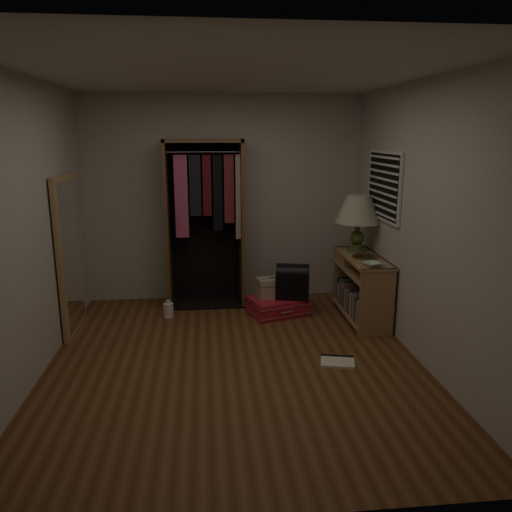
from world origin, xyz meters
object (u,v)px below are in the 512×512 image
object	(u,v)px
black_bag	(293,280)
console_bookshelf	(361,286)
table_lamp	(358,210)
white_jug	(169,310)
open_wardrobe	(207,209)
pink_suitcase	(278,306)
train_case	(272,288)
floor_mirror	(69,255)

from	to	relation	value
black_bag	console_bookshelf	bearing A→B (deg)	-0.81
black_bag	table_lamp	size ratio (longest dim) A/B	0.65
table_lamp	white_jug	size ratio (longest dim) A/B	3.22
open_wardrobe	black_bag	distance (m)	1.38
pink_suitcase	console_bookshelf	bearing A→B (deg)	-30.69
train_case	white_jug	xyz separation A→B (m)	(-1.23, -0.01, -0.23)
black_bag	pink_suitcase	bearing A→B (deg)	-169.83
floor_mirror	pink_suitcase	world-z (taller)	floor_mirror
black_bag	table_lamp	bearing A→B (deg)	16.90
pink_suitcase	train_case	world-z (taller)	train_case
console_bookshelf	train_case	world-z (taller)	console_bookshelf
pink_suitcase	table_lamp	bearing A→B (deg)	-16.20
console_bookshelf	black_bag	distance (m)	0.79
pink_suitcase	white_jug	bearing A→B (deg)	160.90
open_wardrobe	table_lamp	xyz separation A→B (m)	(1.77, -0.49, 0.03)
open_wardrobe	floor_mirror	world-z (taller)	open_wardrobe
console_bookshelf	floor_mirror	bearing A→B (deg)	-179.37
open_wardrobe	white_jug	bearing A→B (deg)	-134.64
console_bookshelf	pink_suitcase	size ratio (longest dim) A/B	1.45
pink_suitcase	white_jug	world-z (taller)	white_jug
train_case	table_lamp	bearing A→B (deg)	-11.23
train_case	floor_mirror	bearing A→B (deg)	177.52
open_wardrobe	white_jug	distance (m)	1.32
console_bookshelf	train_case	bearing A→B (deg)	165.46
train_case	open_wardrobe	bearing A→B (deg)	137.69
open_wardrobe	black_bag	bearing A→B (deg)	-28.01
open_wardrobe	black_bag	xyz separation A→B (m)	(1.00, -0.53, -0.80)
floor_mirror	train_case	world-z (taller)	floor_mirror
floor_mirror	pink_suitcase	size ratio (longest dim) A/B	2.20
train_case	black_bag	distance (m)	0.27
train_case	white_jug	size ratio (longest dim) A/B	1.84
console_bookshelf	white_jug	bearing A→B (deg)	173.59
floor_mirror	black_bag	distance (m)	2.52
open_wardrobe	pink_suitcase	size ratio (longest dim) A/B	2.65
black_bag	white_jug	xyz separation A→B (m)	(-1.47, 0.05, -0.33)
pink_suitcase	black_bag	world-z (taller)	black_bag
open_wardrobe	white_jug	size ratio (longest dim) A/B	9.86
pink_suitcase	table_lamp	xyz separation A→B (m)	(0.94, 0.02, 1.14)
console_bookshelf	pink_suitcase	world-z (taller)	console_bookshelf
open_wardrobe	white_jug	xyz separation A→B (m)	(-0.48, -0.48, -1.13)
pink_suitcase	white_jug	xyz separation A→B (m)	(-1.30, 0.03, -0.01)
open_wardrobe	floor_mirror	size ratio (longest dim) A/B	1.21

